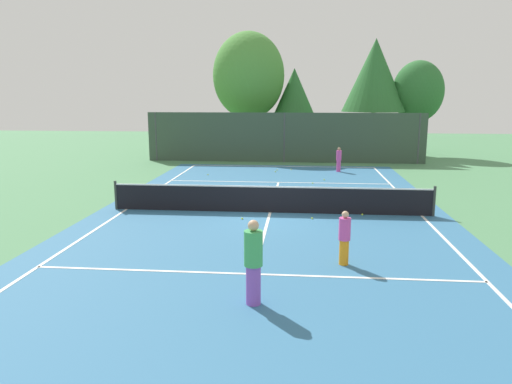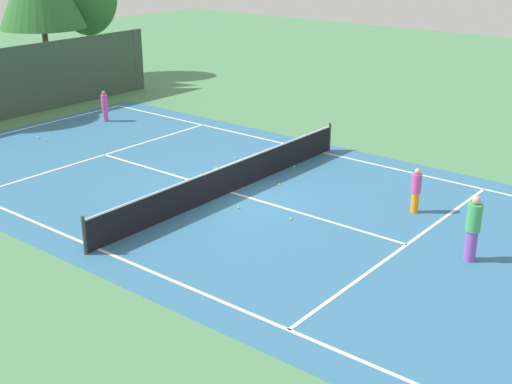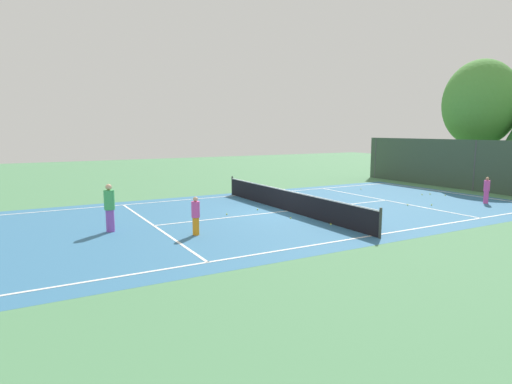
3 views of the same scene
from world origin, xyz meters
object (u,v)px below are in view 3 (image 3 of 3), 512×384
Objects in this scene: tennis_ball_3 at (408,205)px; tennis_ball_7 at (430,194)px; player_0 at (487,190)px; tennis_ball_9 at (422,195)px; tennis_ball_0 at (291,218)px; player_1 at (196,215)px; player_2 at (110,207)px; tennis_ball_11 at (319,211)px; tennis_ball_1 at (361,189)px; tennis_ball_6 at (227,214)px; tennis_ball_4 at (257,209)px; tennis_ball_2 at (331,224)px; tennis_ball_10 at (364,216)px; tennis_ball_8 at (432,205)px; tennis_ball_5 at (445,195)px; ball_crate at (316,207)px.

tennis_ball_3 is 1.00× the size of tennis_ball_7.
tennis_ball_9 is (-3.58, -0.55, -0.68)m from player_0.
tennis_ball_0 is 1.00× the size of tennis_ball_7.
player_2 is at bearing -128.46° from player_1.
tennis_ball_11 is (0.62, 9.34, -0.89)m from player_2.
tennis_ball_1 is at bearing -151.03° from tennis_ball_7.
player_0 reaches higher than tennis_ball_3.
tennis_ball_1 is 1.00× the size of tennis_ball_6.
tennis_ball_4 is (-4.16, -11.36, -0.68)m from player_0.
tennis_ball_0 is (-1.72, -11.09, -0.68)m from player_0.
player_2 is at bearing -96.10° from tennis_ball_3.
tennis_ball_4 is at bearing -167.09° from tennis_ball_2.
tennis_ball_2 is 11.07m from tennis_ball_7.
player_0 is 20.98× the size of tennis_ball_10.
tennis_ball_0 is 10.65m from tennis_ball_1.
tennis_ball_6 is at bearing -91.43° from tennis_ball_7.
tennis_ball_0 is 1.00× the size of tennis_ball_8.
tennis_ball_7 is 8.69m from tennis_ball_10.
tennis_ball_6 is (0.32, -1.77, 0.00)m from tennis_ball_4.
tennis_ball_10 is at bearing 41.68° from tennis_ball_4.
tennis_ball_11 is at bearing -105.25° from player_0.
tennis_ball_3 is at bearing -120.16° from tennis_ball_8.
tennis_ball_6 is at bearing -104.21° from tennis_ball_3.
tennis_ball_5 is 1.00× the size of tennis_ball_6.
tennis_ball_1 is at bearing -158.72° from tennis_ball_9.
player_2 is 27.42× the size of tennis_ball_6.
player_2 reaches higher than tennis_ball_1.
player_2 is 8.62m from tennis_ball_2.
player_1 is 0.78× the size of player_2.
tennis_ball_9 is at bearing 97.59° from tennis_ball_11.
player_2 is 14.39m from tennis_ball_3.
player_0 is at bearing 74.75° from tennis_ball_11.
tennis_ball_7 is (-0.44, 18.42, -0.89)m from player_2.
tennis_ball_1 is (-4.12, 16.38, -0.89)m from player_2.
player_2 reaches higher than tennis_ball_3.
tennis_ball_1 and tennis_ball_7 have the same top height.
tennis_ball_4 is at bearing -109.69° from tennis_ball_3.
ball_crate is at bearing -155.64° from tennis_ball_10.
player_2 reaches higher than tennis_ball_11.
tennis_ball_1 is 1.00× the size of tennis_ball_10.
tennis_ball_9 is at bearing 136.97° from tennis_ball_8.
player_2 is (-3.08, -18.34, 0.22)m from player_0.
tennis_ball_0 and tennis_ball_5 have the same top height.
ball_crate is (0.47, 9.30, -0.74)m from player_2.
tennis_ball_2 and tennis_ball_7 have the same top height.
tennis_ball_11 is (1.71, 2.36, 0.00)m from tennis_ball_4.
player_0 is 2.81m from tennis_ball_5.
tennis_ball_1 is (-5.48, 9.13, 0.00)m from tennis_ball_0.
tennis_ball_5 is (-1.70, 16.09, -0.69)m from player_1.
player_2 is at bearing -104.29° from tennis_ball_10.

